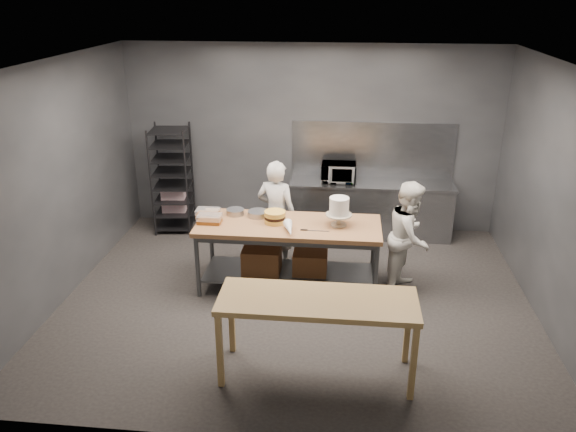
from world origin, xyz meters
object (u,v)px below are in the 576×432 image
at_px(microwave, 339,172).
at_px(frosted_cake_stand, 339,208).
at_px(work_table, 286,248).
at_px(near_counter, 317,306).
at_px(speed_rack, 172,180).
at_px(layer_cake, 275,217).
at_px(chef_right, 409,237).
at_px(chef_behind, 276,214).

xyz_separation_m(microwave, frosted_cake_stand, (0.04, -1.83, 0.11)).
height_order(work_table, near_counter, work_table).
bearing_deg(near_counter, speed_rack, 125.64).
distance_m(work_table, layer_cake, 0.45).
relative_size(chef_right, microwave, 2.77).
height_order(work_table, frosted_cake_stand, frosted_cake_stand).
height_order(chef_right, layer_cake, chef_right).
bearing_deg(near_counter, frosted_cake_stand, 84.79).
bearing_deg(frosted_cake_stand, microwave, 91.33).
bearing_deg(frosted_cake_stand, layer_cake, 179.83).
bearing_deg(frosted_cake_stand, chef_right, 6.92).
bearing_deg(layer_cake, frosted_cake_stand, -0.17).
relative_size(frosted_cake_stand, layer_cake, 1.38).
distance_m(speed_rack, layer_cake, 2.60).
height_order(work_table, layer_cake, layer_cake).
bearing_deg(chef_right, near_counter, 169.25).
xyz_separation_m(speed_rack, chef_right, (3.67, -1.64, -0.10)).
bearing_deg(frosted_cake_stand, near_counter, -95.21).
relative_size(work_table, frosted_cake_stand, 6.30).
xyz_separation_m(near_counter, layer_cake, (-0.66, 1.84, 0.19)).
height_order(chef_right, microwave, chef_right).
distance_m(near_counter, layer_cake, 1.96).
relative_size(work_table, chef_behind, 1.52).
relative_size(chef_behind, microwave, 2.90).
bearing_deg(speed_rack, work_table, -40.70).
height_order(near_counter, speed_rack, speed_rack).
bearing_deg(layer_cake, work_table, -7.44).
distance_m(near_counter, microwave, 3.68).
bearing_deg(frosted_cake_stand, speed_rack, 147.39).
bearing_deg(chef_right, layer_cake, 112.22).
bearing_deg(chef_behind, work_table, 121.43).
distance_m(near_counter, frosted_cake_stand, 1.87).
bearing_deg(microwave, work_table, -109.10).
bearing_deg(layer_cake, chef_right, 3.59).
distance_m(work_table, chef_behind, 0.71).
bearing_deg(chef_behind, chef_right, 177.81).
bearing_deg(work_table, speed_rack, 139.30).
relative_size(speed_rack, chef_right, 1.16).
distance_m(near_counter, chef_behind, 2.57).
relative_size(chef_behind, chef_right, 1.05).
bearing_deg(speed_rack, near_counter, -54.36).
bearing_deg(layer_cake, chef_behind, 95.61).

